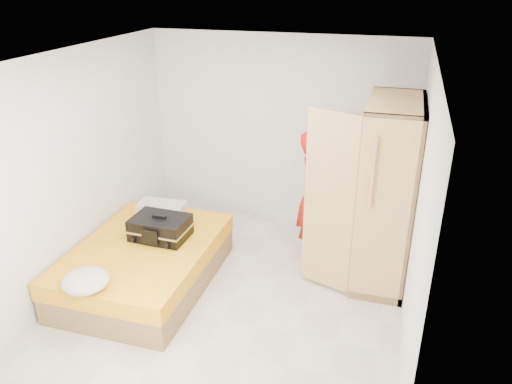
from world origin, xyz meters
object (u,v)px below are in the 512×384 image
(suitcase, at_px, (160,228))
(round_cushion, at_px, (86,281))
(wardrobe, at_px, (382,198))
(person, at_px, (314,196))
(bed, at_px, (145,264))

(suitcase, relative_size, round_cushion, 1.44)
(round_cushion, bearing_deg, wardrobe, 34.82)
(suitcase, height_order, round_cushion, suitcase)
(wardrobe, relative_size, person, 1.28)
(bed, distance_m, wardrobe, 2.77)
(person, xyz_separation_m, suitcase, (-1.59, -0.96, -0.19))
(wardrobe, xyz_separation_m, round_cushion, (-2.63, -1.83, -0.41))
(person, distance_m, round_cushion, 2.78)
(wardrobe, relative_size, round_cushion, 4.58)
(suitcase, bearing_deg, bed, -114.08)
(wardrobe, height_order, person, wardrobe)
(bed, height_order, round_cushion, round_cushion)
(bed, xyz_separation_m, wardrobe, (2.50, 0.93, 0.75))
(person, height_order, round_cushion, person)
(bed, height_order, wardrobe, wardrobe)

